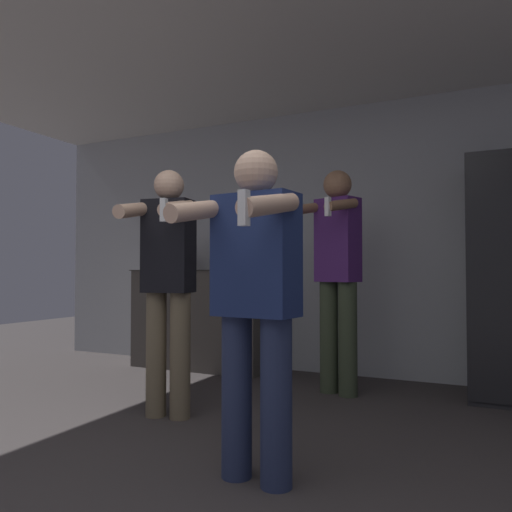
{
  "coord_description": "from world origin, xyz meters",
  "views": [
    {
      "loc": [
        1.16,
        -1.35,
        0.98
      ],
      "look_at": [
        0.16,
        0.77,
        1.05
      ],
      "focal_mm": 35.0,
      "sensor_mm": 36.0,
      "label": 1
    }
  ],
  "objects_px": {
    "bottle_short_whiskey": "(219,260)",
    "person_man_side": "(168,277)",
    "person_spectator_back": "(337,270)",
    "bottle_brown_liquor": "(175,259)",
    "bottle_clear_vodka": "(183,257)",
    "bottle_tall_gin": "(191,256)",
    "person_woman_foreground": "(255,295)"
  },
  "relations": [
    {
      "from": "bottle_short_whiskey",
      "to": "bottle_clear_vodka",
      "type": "bearing_deg",
      "value": 180.0
    },
    {
      "from": "person_woman_foreground",
      "to": "person_man_side",
      "type": "bearing_deg",
      "value": 145.12
    },
    {
      "from": "bottle_clear_vodka",
      "to": "person_man_side",
      "type": "xyz_separation_m",
      "value": [
        0.89,
        -1.54,
        -0.19
      ]
    },
    {
      "from": "bottle_brown_liquor",
      "to": "bottle_short_whiskey",
      "type": "relative_size",
      "value": 1.1
    },
    {
      "from": "bottle_brown_liquor",
      "to": "person_woman_foreground",
      "type": "height_order",
      "value": "person_woman_foreground"
    },
    {
      "from": "bottle_brown_liquor",
      "to": "bottle_clear_vodka",
      "type": "xyz_separation_m",
      "value": [
        0.11,
        0.0,
        0.03
      ]
    },
    {
      "from": "bottle_short_whiskey",
      "to": "person_woman_foreground",
      "type": "relative_size",
      "value": 0.16
    },
    {
      "from": "person_man_side",
      "to": "person_woman_foreground",
      "type": "bearing_deg",
      "value": -34.88
    },
    {
      "from": "bottle_clear_vodka",
      "to": "bottle_tall_gin",
      "type": "relative_size",
      "value": 0.86
    },
    {
      "from": "bottle_clear_vodka",
      "to": "person_spectator_back",
      "type": "distance_m",
      "value": 1.81
    },
    {
      "from": "person_spectator_back",
      "to": "person_woman_foreground",
      "type": "bearing_deg",
      "value": -86.42
    },
    {
      "from": "bottle_brown_liquor",
      "to": "person_man_side",
      "type": "relative_size",
      "value": 0.17
    },
    {
      "from": "person_man_side",
      "to": "bottle_short_whiskey",
      "type": "bearing_deg",
      "value": 107.08
    },
    {
      "from": "person_woman_foreground",
      "to": "person_spectator_back",
      "type": "relative_size",
      "value": 0.87
    },
    {
      "from": "person_woman_foreground",
      "to": "bottle_clear_vodka",
      "type": "bearing_deg",
      "value": 130.09
    },
    {
      "from": "bottle_clear_vodka",
      "to": "person_woman_foreground",
      "type": "relative_size",
      "value": 0.21
    },
    {
      "from": "bottle_brown_liquor",
      "to": "person_woman_foreground",
      "type": "xyz_separation_m",
      "value": [
        1.97,
        -2.21,
        -0.23
      ]
    },
    {
      "from": "bottle_clear_vodka",
      "to": "person_spectator_back",
      "type": "xyz_separation_m",
      "value": [
        1.75,
        -0.43,
        -0.14
      ]
    },
    {
      "from": "bottle_short_whiskey",
      "to": "bottle_tall_gin",
      "type": "relative_size",
      "value": 0.67
    },
    {
      "from": "bottle_clear_vodka",
      "to": "bottle_tall_gin",
      "type": "distance_m",
      "value": 0.09
    },
    {
      "from": "bottle_clear_vodka",
      "to": "person_woman_foreground",
      "type": "xyz_separation_m",
      "value": [
        1.86,
        -2.21,
        -0.26
      ]
    },
    {
      "from": "person_man_side",
      "to": "person_spectator_back",
      "type": "xyz_separation_m",
      "value": [
        0.86,
        1.1,
        0.04
      ]
    },
    {
      "from": "person_woman_foreground",
      "to": "bottle_tall_gin",
      "type": "bearing_deg",
      "value": 128.63
    },
    {
      "from": "person_spectator_back",
      "to": "bottle_brown_liquor",
      "type": "bearing_deg",
      "value": 166.89
    },
    {
      "from": "bottle_tall_gin",
      "to": "person_woman_foreground",
      "type": "bearing_deg",
      "value": -51.37
    },
    {
      "from": "bottle_short_whiskey",
      "to": "person_man_side",
      "type": "relative_size",
      "value": 0.15
    },
    {
      "from": "bottle_tall_gin",
      "to": "person_woman_foreground",
      "type": "relative_size",
      "value": 0.24
    },
    {
      "from": "bottle_short_whiskey",
      "to": "bottle_tall_gin",
      "type": "distance_m",
      "value": 0.33
    },
    {
      "from": "bottle_short_whiskey",
      "to": "person_spectator_back",
      "type": "xyz_separation_m",
      "value": [
        1.33,
        -0.43,
        -0.11
      ]
    },
    {
      "from": "bottle_brown_liquor",
      "to": "bottle_short_whiskey",
      "type": "distance_m",
      "value": 0.53
    },
    {
      "from": "bottle_brown_liquor",
      "to": "bottle_clear_vodka",
      "type": "bearing_deg",
      "value": 0.0
    },
    {
      "from": "bottle_brown_liquor",
      "to": "bottle_short_whiskey",
      "type": "bearing_deg",
      "value": 0.0
    }
  ]
}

